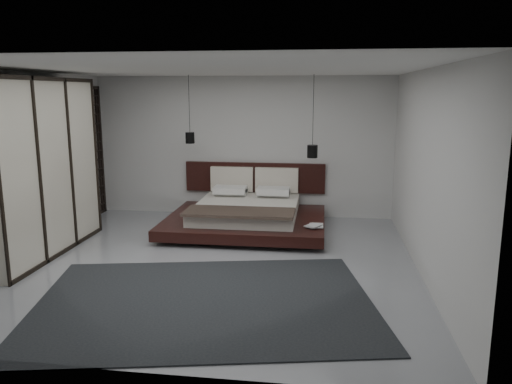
# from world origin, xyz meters

# --- Properties ---
(floor) EXTENTS (6.00, 6.00, 0.00)m
(floor) POSITION_xyz_m (0.00, 0.00, 0.00)
(floor) COLOR gray
(floor) RESTS_ON ground
(ceiling) EXTENTS (6.00, 6.00, 0.00)m
(ceiling) POSITION_xyz_m (0.00, 0.00, 2.80)
(ceiling) COLOR white
(ceiling) RESTS_ON wall_back
(wall_back) EXTENTS (6.00, 0.00, 6.00)m
(wall_back) POSITION_xyz_m (0.00, 3.00, 1.40)
(wall_back) COLOR silver
(wall_back) RESTS_ON floor
(wall_front) EXTENTS (6.00, 0.00, 6.00)m
(wall_front) POSITION_xyz_m (0.00, -3.00, 1.40)
(wall_front) COLOR silver
(wall_front) RESTS_ON floor
(wall_left) EXTENTS (0.00, 6.00, 6.00)m
(wall_left) POSITION_xyz_m (-3.00, 0.00, 1.40)
(wall_left) COLOR silver
(wall_left) RESTS_ON floor
(wall_right) EXTENTS (0.00, 6.00, 6.00)m
(wall_right) POSITION_xyz_m (3.00, 0.00, 1.40)
(wall_right) COLOR silver
(wall_right) RESTS_ON floor
(lattice_screen) EXTENTS (0.05, 0.90, 2.60)m
(lattice_screen) POSITION_xyz_m (-2.95, 2.45, 1.30)
(lattice_screen) COLOR black
(lattice_screen) RESTS_ON floor
(bed) EXTENTS (2.83, 2.41, 1.09)m
(bed) POSITION_xyz_m (0.26, 1.91, 0.29)
(bed) COLOR black
(bed) RESTS_ON floor
(book_lower) EXTENTS (0.24, 0.32, 0.03)m
(book_lower) POSITION_xyz_m (1.42, 1.24, 0.28)
(book_lower) COLOR #99724C
(book_lower) RESTS_ON bed
(book_upper) EXTENTS (0.32, 0.34, 0.02)m
(book_upper) POSITION_xyz_m (1.40, 1.21, 0.30)
(book_upper) COLOR #99724C
(book_upper) RESTS_ON book_lower
(pendant_left) EXTENTS (0.17, 0.17, 1.28)m
(pendant_left) POSITION_xyz_m (-0.91, 2.36, 1.63)
(pendant_left) COLOR black
(pendant_left) RESTS_ON ceiling
(pendant_right) EXTENTS (0.19, 0.19, 1.51)m
(pendant_right) POSITION_xyz_m (1.42, 2.36, 1.41)
(pendant_right) COLOR black
(pendant_right) RESTS_ON ceiling
(wardrobe) EXTENTS (0.65, 2.76, 2.71)m
(wardrobe) POSITION_xyz_m (-2.70, 0.07, 1.35)
(wardrobe) COLOR beige
(wardrobe) RESTS_ON floor
(rug) EXTENTS (4.48, 3.58, 0.02)m
(rug) POSITION_xyz_m (0.26, -1.42, 0.01)
(rug) COLOR black
(rug) RESTS_ON floor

